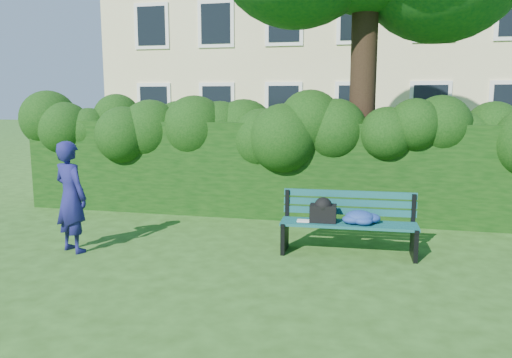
# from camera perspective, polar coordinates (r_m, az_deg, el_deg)

# --- Properties ---
(ground) EXTENTS (80.00, 80.00, 0.00)m
(ground) POSITION_cam_1_polar(r_m,az_deg,el_deg) (7.70, -1.02, -7.69)
(ground) COLOR #2B4E19
(ground) RESTS_ON ground
(apartment_building) EXTENTS (16.00, 8.08, 12.00)m
(apartment_building) POSITION_cam_1_polar(r_m,az_deg,el_deg) (21.54, 8.54, 19.13)
(apartment_building) COLOR beige
(apartment_building) RESTS_ON ground
(hedge) EXTENTS (10.00, 1.00, 1.80)m
(hedge) POSITION_cam_1_polar(r_m,az_deg,el_deg) (9.61, 2.15, 1.18)
(hedge) COLOR black
(hedge) RESTS_ON ground
(park_bench) EXTENTS (1.96, 0.63, 0.89)m
(park_bench) POSITION_cam_1_polar(r_m,az_deg,el_deg) (7.35, 10.34, -4.62)
(park_bench) COLOR #0D4243
(park_bench) RESTS_ON ground
(man_reading) EXTENTS (0.70, 0.59, 1.64)m
(man_reading) POSITION_cam_1_polar(r_m,az_deg,el_deg) (7.75, -20.40, -1.93)
(man_reading) COLOR navy
(man_reading) RESTS_ON ground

